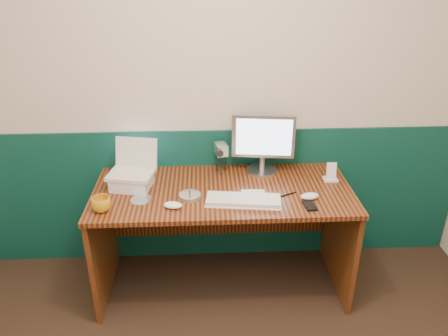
{
  "coord_description": "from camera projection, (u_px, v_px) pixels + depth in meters",
  "views": [
    {
      "loc": [
        -0.09,
        -0.99,
        2.06
      ],
      "look_at": [
        0.03,
        1.23,
        0.97
      ],
      "focal_mm": 35.0,
      "sensor_mm": 36.0,
      "label": 1
    }
  ],
  "objects": [
    {
      "name": "mouse_left",
      "position": [
        173.0,
        205.0,
        2.5
      ],
      "size": [
        0.12,
        0.08,
        0.04
      ],
      "primitive_type": "ellipsoid",
      "rotation": [
        0.0,
        0.0,
        -0.17
      ],
      "color": "white",
      "rests_on": "desk"
    },
    {
      "name": "laptop",
      "position": [
        130.0,
        159.0,
        2.64
      ],
      "size": [
        0.3,
        0.25,
        0.22
      ],
      "primitive_type": null,
      "rotation": [
        0.0,
        0.0,
        -0.19
      ],
      "color": "silver",
      "rests_on": "laptop_riser"
    },
    {
      "name": "cd_loose_a",
      "position": [
        141.0,
        200.0,
        2.59
      ],
      "size": [
        0.13,
        0.13,
        0.0
      ],
      "primitive_type": "cylinder",
      "color": "#AFB8BF",
      "rests_on": "desk"
    },
    {
      "name": "keyboard",
      "position": [
        243.0,
        201.0,
        2.55
      ],
      "size": [
        0.45,
        0.2,
        0.02
      ],
      "primitive_type": "cube",
      "rotation": [
        0.0,
        0.0,
        -0.12
      ],
      "color": "silver",
      "rests_on": "desk"
    },
    {
      "name": "back_wall",
      "position": [
        216.0,
        94.0,
        2.81
      ],
      "size": [
        3.5,
        0.04,
        2.5
      ],
      "primitive_type": "cube",
      "color": "beige",
      "rests_on": "ground"
    },
    {
      "name": "laptop_riser",
      "position": [
        132.0,
        181.0,
        2.71
      ],
      "size": [
        0.27,
        0.24,
        0.08
      ],
      "primitive_type": "cube",
      "rotation": [
        0.0,
        0.0,
        -0.19
      ],
      "color": "silver",
      "rests_on": "desk"
    },
    {
      "name": "wainscot",
      "position": [
        217.0,
        196.0,
        3.13
      ],
      "size": [
        3.48,
        0.02,
        1.0
      ],
      "primitive_type": "cube",
      "color": "#072F26",
      "rests_on": "ground"
    },
    {
      "name": "papers",
      "position": [
        253.0,
        193.0,
        2.65
      ],
      "size": [
        0.15,
        0.1,
        0.0
      ],
      "primitive_type": "cube",
      "rotation": [
        0.0,
        0.0,
        -0.05
      ],
      "color": "silver",
      "rests_on": "desk"
    },
    {
      "name": "camcorder",
      "position": [
        221.0,
        159.0,
        2.87
      ],
      "size": [
        0.11,
        0.14,
        0.19
      ],
      "primitive_type": null,
      "rotation": [
        0.0,
        0.0,
        0.19
      ],
      "color": "silver",
      "rests_on": "desk"
    },
    {
      "name": "dock",
      "position": [
        330.0,
        179.0,
        2.8
      ],
      "size": [
        0.09,
        0.07,
        0.02
      ],
      "primitive_type": "cube",
      "rotation": [
        0.0,
        0.0,
        -0.01
      ],
      "color": "white",
      "rests_on": "desk"
    },
    {
      "name": "monitor",
      "position": [
        263.0,
        144.0,
        2.83
      ],
      "size": [
        0.41,
        0.16,
        0.4
      ],
      "primitive_type": null,
      "rotation": [
        0.0,
        0.0,
        -0.12
      ],
      "color": "#ACABB0",
      "rests_on": "desk"
    },
    {
      "name": "cd_spindle",
      "position": [
        190.0,
        196.0,
        2.6
      ],
      "size": [
        0.13,
        0.13,
        0.03
      ],
      "primitive_type": "cylinder",
      "color": "silver",
      "rests_on": "desk"
    },
    {
      "name": "desk",
      "position": [
        223.0,
        239.0,
        2.87
      ],
      "size": [
        1.6,
        0.7,
        0.75
      ],
      "primitive_type": "cube",
      "color": "#351009",
      "rests_on": "ground"
    },
    {
      "name": "pen",
      "position": [
        286.0,
        195.0,
        2.63
      ],
      "size": [
        0.14,
        0.07,
        0.01
      ],
      "primitive_type": "cylinder",
      "rotation": [
        0.0,
        1.57,
        0.44
      ],
      "color": "black",
      "rests_on": "desk"
    },
    {
      "name": "music_player",
      "position": [
        331.0,
        171.0,
        2.78
      ],
      "size": [
        0.06,
        0.03,
        0.11
      ],
      "primitive_type": "cube",
      "rotation": [
        -0.17,
        0.0,
        -0.01
      ],
      "color": "white",
      "rests_on": "dock"
    },
    {
      "name": "pda",
      "position": [
        310.0,
        206.0,
        2.51
      ],
      "size": [
        0.07,
        0.11,
        0.01
      ],
      "primitive_type": "cube",
      "rotation": [
        0.0,
        0.0,
        0.1
      ],
      "color": "black",
      "rests_on": "desk"
    },
    {
      "name": "mug",
      "position": [
        101.0,
        204.0,
        2.45
      ],
      "size": [
        0.13,
        0.13,
        0.09
      ],
      "primitive_type": "imported",
      "rotation": [
        0.0,
        0.0,
        0.2
      ],
      "color": "orange",
      "rests_on": "desk"
    },
    {
      "name": "mouse_right",
      "position": [
        310.0,
        196.0,
        2.59
      ],
      "size": [
        0.12,
        0.08,
        0.04
      ],
      "primitive_type": "ellipsoid",
      "rotation": [
        0.0,
        0.0,
        0.16
      ],
      "color": "silver",
      "rests_on": "desk"
    }
  ]
}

